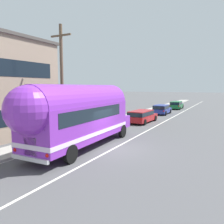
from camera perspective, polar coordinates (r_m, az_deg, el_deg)
name	(u,v)px	position (r m, az deg, el deg)	size (l,w,h in m)	color
ground_plane	(114,149)	(14.70, 0.42, -9.31)	(300.00, 300.00, 0.00)	#4C4C4F
lane_markings	(147,121)	(26.24, 8.98, -2.34)	(4.08, 80.00, 0.01)	silver
sidewalk_slab	(115,121)	(25.66, 0.65, -2.31)	(2.23, 90.00, 0.15)	#9E9B93
utility_pole	(62,81)	(17.20, -12.64, 7.74)	(1.80, 0.24, 8.50)	brown
painted_bus	(78,114)	(14.32, -8.60, -0.39)	(2.80, 11.30, 4.12)	purple
car_lead	(142,116)	(25.09, 7.59, -0.89)	(2.15, 4.82, 1.37)	#A5191E
car_second	(162,109)	(33.19, 12.51, 0.78)	(2.00, 4.35, 1.37)	navy
car_third	(176,105)	(41.68, 16.07, 1.83)	(1.98, 4.74, 1.37)	#196633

